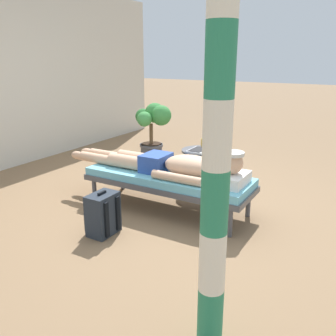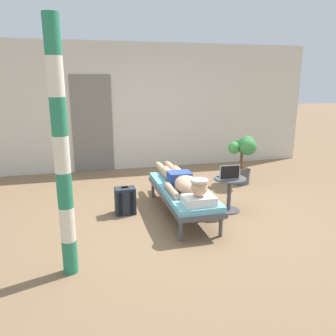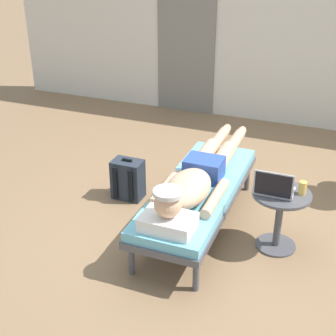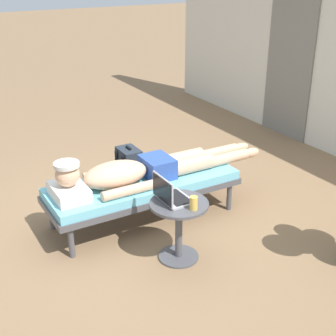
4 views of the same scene
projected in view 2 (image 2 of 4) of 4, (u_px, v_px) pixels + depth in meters
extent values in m
plane|color=#846647|center=(185.00, 213.00, 5.04)|extent=(40.00, 40.00, 0.00)
cube|color=beige|center=(144.00, 107.00, 7.42)|extent=(7.60, 0.20, 2.70)
cube|color=slate|center=(92.00, 124.00, 7.12)|extent=(0.84, 0.03, 2.04)
cylinder|color=#4C4C51|center=(153.00, 190.00, 5.68)|extent=(0.05, 0.05, 0.28)
cylinder|color=#4C4C51|center=(183.00, 187.00, 5.81)|extent=(0.05, 0.05, 0.28)
cylinder|color=#4C4C51|center=(181.00, 231.00, 4.14)|extent=(0.05, 0.05, 0.28)
cylinder|color=#4C4C51|center=(221.00, 226.00, 4.27)|extent=(0.05, 0.05, 0.28)
cube|color=#4C4C51|center=(182.00, 194.00, 4.93)|extent=(0.63, 1.84, 0.06)
cube|color=#6BB7CC|center=(182.00, 190.00, 4.91)|extent=(0.60, 1.80, 0.08)
cube|color=white|center=(199.00, 200.00, 4.22)|extent=(0.40, 0.28, 0.11)
sphere|color=#D8A884|center=(199.00, 188.00, 4.18)|extent=(0.21, 0.21, 0.21)
cylinder|color=silver|center=(199.00, 181.00, 4.15)|extent=(0.22, 0.22, 0.03)
ellipsoid|color=#D8A884|center=(188.00, 185.00, 4.61)|extent=(0.35, 0.60, 0.23)
cylinder|color=#D8A884|center=(172.00, 190.00, 4.62)|extent=(0.09, 0.55, 0.09)
cylinder|color=#D8A884|center=(202.00, 188.00, 4.73)|extent=(0.09, 0.55, 0.09)
cube|color=#2D4C9E|center=(179.00, 178.00, 5.02)|extent=(0.33, 0.26, 0.19)
cylinder|color=#D8A884|center=(168.00, 174.00, 5.32)|extent=(0.15, 0.42, 0.15)
cylinder|color=#D8A884|center=(162.00, 168.00, 5.73)|extent=(0.11, 0.44, 0.11)
ellipsoid|color=#D8A884|center=(158.00, 165.00, 6.00)|extent=(0.09, 0.20, 0.10)
cylinder|color=#D8A884|center=(178.00, 173.00, 5.36)|extent=(0.15, 0.42, 0.15)
cylinder|color=#D8A884|center=(171.00, 168.00, 5.77)|extent=(0.11, 0.44, 0.11)
ellipsoid|color=#D8A884|center=(167.00, 164.00, 6.05)|extent=(0.09, 0.20, 0.10)
cylinder|color=#4C4C51|center=(228.00, 210.00, 5.14)|extent=(0.34, 0.34, 0.02)
cylinder|color=#4C4C51|center=(229.00, 195.00, 5.07)|extent=(0.06, 0.06, 0.48)
cylinder|color=#4C4C51|center=(230.00, 179.00, 5.01)|extent=(0.48, 0.48, 0.02)
cube|color=#A5A8AD|center=(226.00, 178.00, 4.99)|extent=(0.31, 0.22, 0.02)
cube|color=black|center=(226.00, 177.00, 5.00)|extent=(0.27, 0.15, 0.00)
cube|color=#A5A8AD|center=(230.00, 172.00, 4.85)|extent=(0.31, 0.01, 0.21)
cube|color=black|center=(230.00, 172.00, 4.84)|extent=(0.29, 0.00, 0.19)
cylinder|color=gold|center=(238.00, 173.00, 5.07)|extent=(0.06, 0.06, 0.11)
cube|color=#262D38|center=(125.00, 201.00, 4.99)|extent=(0.30, 0.20, 0.40)
cube|color=#262D38|center=(124.00, 202.00, 5.12)|extent=(0.22, 0.04, 0.18)
cube|color=black|center=(121.00, 204.00, 4.86)|extent=(0.04, 0.02, 0.34)
cube|color=black|center=(132.00, 203.00, 4.90)|extent=(0.04, 0.02, 0.34)
cube|color=black|center=(125.00, 187.00, 4.93)|extent=(0.10, 0.02, 0.02)
cylinder|color=#4C4C51|center=(241.00, 176.00, 6.47)|extent=(0.34, 0.34, 0.28)
cylinder|color=#4C4C51|center=(241.00, 170.00, 6.44)|extent=(0.37, 0.37, 0.04)
cylinder|color=#332319|center=(241.00, 169.00, 6.43)|extent=(0.31, 0.31, 0.01)
cylinder|color=brown|center=(241.00, 161.00, 6.39)|extent=(0.06, 0.06, 0.32)
sphere|color=#38843D|center=(247.00, 144.00, 6.31)|extent=(0.31, 0.31, 0.31)
sphere|color=#2D7233|center=(240.00, 146.00, 6.51)|extent=(0.25, 0.25, 0.25)
sphere|color=#429347|center=(234.00, 148.00, 6.31)|extent=(0.23, 0.23, 0.23)
sphere|color=#38843D|center=(248.00, 147.00, 6.16)|extent=(0.31, 0.31, 0.31)
cylinder|color=#267F59|center=(70.00, 256.00, 3.47)|extent=(0.15, 0.15, 0.36)
cylinder|color=silver|center=(67.00, 224.00, 3.38)|extent=(0.15, 0.15, 0.36)
cylinder|color=#267F59|center=(65.00, 190.00, 3.29)|extent=(0.15, 0.15, 0.36)
cylinder|color=silver|center=(62.00, 154.00, 3.19)|extent=(0.15, 0.15, 0.36)
cylinder|color=#267F59|center=(59.00, 117.00, 3.10)|extent=(0.15, 0.15, 0.36)
cylinder|color=silver|center=(55.00, 76.00, 3.01)|extent=(0.15, 0.15, 0.36)
cylinder|color=#267F59|center=(52.00, 34.00, 2.92)|extent=(0.15, 0.15, 0.36)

